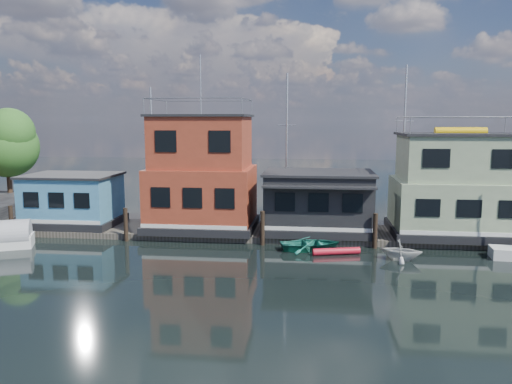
# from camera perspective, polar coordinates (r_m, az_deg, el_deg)

# --- Properties ---
(ground) EXTENTS (160.00, 160.00, 0.00)m
(ground) POSITION_cam_1_polar(r_m,az_deg,el_deg) (22.97, 8.47, -11.97)
(ground) COLOR black
(ground) RESTS_ON ground
(dock) EXTENTS (48.00, 5.00, 0.40)m
(dock) POSITION_cam_1_polar(r_m,az_deg,el_deg) (34.43, 7.89, -4.75)
(dock) COLOR #595147
(dock) RESTS_ON ground
(houseboat_blue) EXTENTS (6.40, 4.90, 3.66)m
(houseboat_blue) POSITION_cam_1_polar(r_m,az_deg,el_deg) (38.13, -20.21, -0.85)
(houseboat_blue) COLOR black
(houseboat_blue) RESTS_ON dock
(houseboat_red) EXTENTS (7.40, 5.90, 11.86)m
(houseboat_red) POSITION_cam_1_polar(r_m,az_deg,el_deg) (34.63, -6.19, 1.91)
(houseboat_red) COLOR black
(houseboat_red) RESTS_ON dock
(houseboat_dark) EXTENTS (7.40, 6.10, 4.06)m
(houseboat_dark) POSITION_cam_1_polar(r_m,az_deg,el_deg) (33.98, 7.12, -1.10)
(houseboat_dark) COLOR black
(houseboat_dark) RESTS_ON dock
(houseboat_green) EXTENTS (8.40, 5.90, 7.03)m
(houseboat_green) POSITION_cam_1_polar(r_m,az_deg,el_deg) (35.08, 22.01, 0.53)
(houseboat_green) COLOR black
(houseboat_green) RESTS_ON dock
(pilings) EXTENTS (42.28, 0.28, 2.20)m
(pilings) POSITION_cam_1_polar(r_m,az_deg,el_deg) (31.50, 7.41, -4.29)
(pilings) COLOR #2D2116
(pilings) RESTS_ON ground
(background_masts) EXTENTS (36.40, 0.16, 12.00)m
(background_masts) POSITION_cam_1_polar(r_m,az_deg,el_deg) (40.00, 14.72, 4.62)
(background_masts) COLOR silver
(background_masts) RESTS_ON ground
(dinghy_teal) EXTENTS (4.19, 3.44, 0.76)m
(dinghy_teal) POSITION_cam_1_polar(r_m,az_deg,el_deg) (30.79, 6.28, -5.94)
(dinghy_teal) COLOR #227D69
(dinghy_teal) RESTS_ON ground
(dinghy_white) EXTENTS (2.71, 2.48, 1.21)m
(dinghy_white) POSITION_cam_1_polar(r_m,az_deg,el_deg) (29.54, 16.25, -6.39)
(dinghy_white) COLOR silver
(dinghy_white) RESTS_ON ground
(red_kayak) EXTENTS (2.86, 1.11, 0.42)m
(red_kayak) POSITION_cam_1_polar(r_m,az_deg,el_deg) (30.01, 9.16, -6.71)
(red_kayak) COLOR red
(red_kayak) RESTS_ON ground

